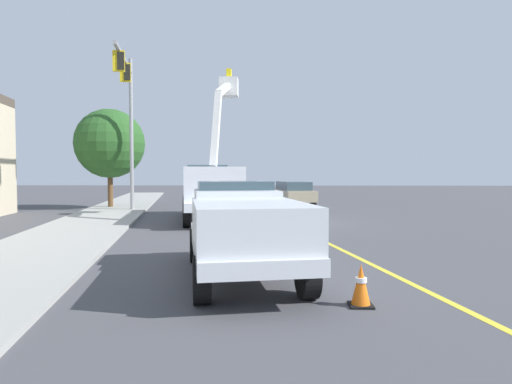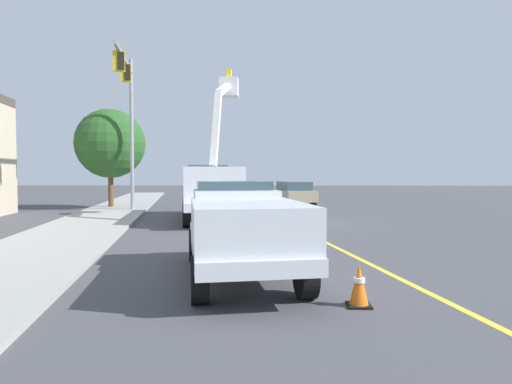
% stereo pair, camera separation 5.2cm
% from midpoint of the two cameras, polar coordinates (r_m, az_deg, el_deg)
% --- Properties ---
extents(ground, '(120.00, 120.00, 0.00)m').
position_cam_midpoint_polar(ground, '(20.42, 3.61, -3.90)').
color(ground, '#47474C').
extents(sidewalk_far_side, '(59.57, 15.07, 0.12)m').
position_cam_midpoint_polar(sidewalk_far_side, '(20.31, -20.82, -3.92)').
color(sidewalk_far_side, '#9E9E99').
rests_on(sidewalk_far_side, ground).
extents(lane_centre_stripe, '(49.10, 9.77, 0.01)m').
position_cam_midpoint_polar(lane_centre_stripe, '(20.42, 3.61, -3.89)').
color(lane_centre_stripe, yellow).
rests_on(lane_centre_stripe, ground).
extents(utility_bucket_truck, '(8.53, 4.03, 7.43)m').
position_cam_midpoint_polar(utility_bucket_truck, '(21.47, -6.02, 0.74)').
color(utility_bucket_truck, white).
rests_on(utility_bucket_truck, ground).
extents(service_pickup_truck, '(5.90, 3.14, 2.06)m').
position_cam_midpoint_polar(service_pickup_truck, '(9.54, -1.96, -4.41)').
color(service_pickup_truck, silver).
rests_on(service_pickup_truck, ground).
extents(passing_minivan, '(5.08, 2.79, 1.69)m').
position_cam_midpoint_polar(passing_minivan, '(29.55, 4.83, -0.04)').
color(passing_minivan, tan).
rests_on(passing_minivan, ground).
extents(traffic_cone_leading, '(0.40, 0.40, 0.73)m').
position_cam_midpoint_polar(traffic_cone_leading, '(7.82, 13.22, -11.68)').
color(traffic_cone_leading, black).
rests_on(traffic_cone_leading, ground).
extents(traffic_cone_mid_front, '(0.40, 0.40, 0.69)m').
position_cam_midpoint_polar(traffic_cone_mid_front, '(15.95, 1.67, -4.45)').
color(traffic_cone_mid_front, black).
rests_on(traffic_cone_mid_front, ground).
extents(traffic_cone_mid_rear, '(0.40, 0.40, 0.86)m').
position_cam_midpoint_polar(traffic_cone_mid_rear, '(25.83, -2.77, -1.62)').
color(traffic_cone_mid_rear, black).
rests_on(traffic_cone_mid_rear, ground).
extents(traffic_signal_mast, '(6.06, 1.35, 8.95)m').
position_cam_midpoint_polar(traffic_signal_mast, '(25.75, -16.29, 10.89)').
color(traffic_signal_mast, gray).
rests_on(traffic_signal_mast, ground).
extents(street_tree_right, '(4.37, 4.37, 6.32)m').
position_cam_midpoint_polar(street_tree_right, '(29.58, -18.44, 5.95)').
color(street_tree_right, brown).
rests_on(street_tree_right, ground).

